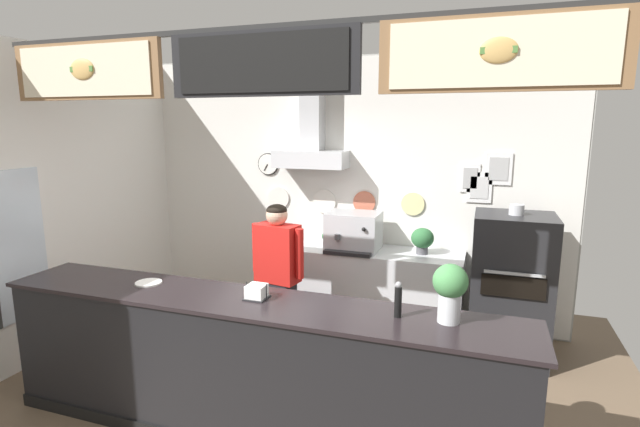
# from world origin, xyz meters

# --- Properties ---
(ground_plane) EXTENTS (6.12, 6.12, 0.00)m
(ground_plane) POSITION_xyz_m (0.00, 0.00, 0.00)
(ground_plane) COLOR brown
(back_wall_assembly) EXTENTS (5.10, 2.35, 3.06)m
(back_wall_assembly) POSITION_xyz_m (-0.02, 2.12, 1.64)
(back_wall_assembly) COLOR #9E9E99
(back_wall_assembly) RESTS_ON ground_plane
(left_wall_with_window) EXTENTS (0.15, 4.52, 3.06)m
(left_wall_with_window) POSITION_xyz_m (-2.55, -0.00, 1.53)
(left_wall_with_window) COLOR white
(left_wall_with_window) RESTS_ON ground_plane
(service_counter) EXTENTS (3.98, 0.61, 1.06)m
(service_counter) POSITION_xyz_m (0.00, -0.28, 0.53)
(service_counter) COLOR black
(service_counter) RESTS_ON ground_plane
(back_prep_counter) EXTENTS (1.87, 0.64, 0.92)m
(back_prep_counter) POSITION_xyz_m (0.48, 1.86, 0.45)
(back_prep_counter) COLOR silver
(back_prep_counter) RESTS_ON ground_plane
(pizza_oven) EXTENTS (0.75, 0.70, 1.55)m
(pizza_oven) POSITION_xyz_m (1.87, 1.66, 0.73)
(pizza_oven) COLOR #232326
(pizza_oven) RESTS_ON ground_plane
(shop_worker) EXTENTS (0.57, 0.29, 1.56)m
(shop_worker) POSITION_xyz_m (-0.28, 0.87, 0.84)
(shop_worker) COLOR #232328
(shop_worker) RESTS_ON ground_plane
(espresso_machine) EXTENTS (0.57, 0.53, 0.42)m
(espresso_machine) POSITION_xyz_m (0.22, 1.83, 1.13)
(espresso_machine) COLOR #B7BABF
(espresso_machine) RESTS_ON back_prep_counter
(potted_rosemary) EXTENTS (0.24, 0.24, 0.28)m
(potted_rosemary) POSITION_xyz_m (0.97, 1.90, 1.08)
(potted_rosemary) COLOR #4C4C51
(potted_rosemary) RESTS_ON back_prep_counter
(potted_oregano) EXTENTS (0.13, 0.13, 0.19)m
(potted_oregano) POSITION_xyz_m (-0.09, 1.83, 1.02)
(potted_oregano) COLOR #4C4C51
(potted_oregano) RESTS_ON back_prep_counter
(condiment_plate) EXTENTS (0.21, 0.21, 0.01)m
(condiment_plate) POSITION_xyz_m (-0.91, -0.22, 1.07)
(condiment_plate) COLOR white
(condiment_plate) RESTS_ON service_counter
(pepper_grinder) EXTENTS (0.05, 0.05, 0.24)m
(pepper_grinder) POSITION_xyz_m (1.08, -0.23, 1.18)
(pepper_grinder) COLOR black
(pepper_grinder) RESTS_ON service_counter
(napkin_holder) EXTENTS (0.17, 0.16, 0.12)m
(napkin_holder) POSITION_xyz_m (0.05, -0.23, 1.11)
(napkin_holder) COLOR #262628
(napkin_holder) RESTS_ON service_counter
(basil_vase) EXTENTS (0.22, 0.22, 0.38)m
(basil_vase) POSITION_xyz_m (1.40, -0.21, 1.27)
(basil_vase) COLOR silver
(basil_vase) RESTS_ON service_counter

